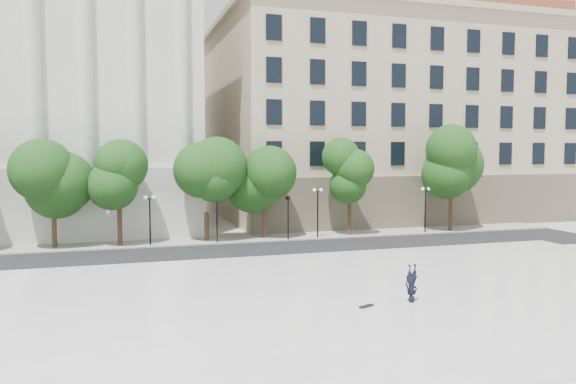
{
  "coord_description": "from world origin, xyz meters",
  "views": [
    {
      "loc": [
        -9.33,
        -21.11,
        7.18
      ],
      "look_at": [
        0.33,
        10.0,
        4.9
      ],
      "focal_mm": 35.0,
      "sensor_mm": 36.0,
      "label": 1
    }
  ],
  "objects_px": {
    "traffic_light_east": "(288,196)",
    "skateboard": "(366,306)",
    "person_lying": "(411,297)",
    "traffic_light_west": "(217,199)"
  },
  "relations": [
    {
      "from": "traffic_light_east",
      "to": "skateboard",
      "type": "distance_m",
      "value": 21.89
    },
    {
      "from": "person_lying",
      "to": "skateboard",
      "type": "xyz_separation_m",
      "value": [
        -2.3,
        -0.14,
        -0.2
      ]
    },
    {
      "from": "traffic_light_west",
      "to": "traffic_light_east",
      "type": "height_order",
      "value": "traffic_light_east"
    },
    {
      "from": "traffic_light_west",
      "to": "skateboard",
      "type": "height_order",
      "value": "traffic_light_west"
    },
    {
      "from": "traffic_light_west",
      "to": "person_lying",
      "type": "bearing_deg",
      "value": -76.62
    },
    {
      "from": "traffic_light_west",
      "to": "skateboard",
      "type": "bearing_deg",
      "value": -82.64
    },
    {
      "from": "traffic_light_west",
      "to": "traffic_light_east",
      "type": "relative_size",
      "value": 0.98
    },
    {
      "from": "traffic_light_west",
      "to": "skateboard",
      "type": "xyz_separation_m",
      "value": [
        2.77,
        -21.44,
        -3.11
      ]
    },
    {
      "from": "traffic_light_east",
      "to": "skateboard",
      "type": "height_order",
      "value": "traffic_light_east"
    },
    {
      "from": "traffic_light_east",
      "to": "person_lying",
      "type": "height_order",
      "value": "traffic_light_east"
    }
  ]
}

